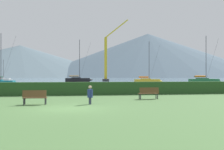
{
  "coord_description": "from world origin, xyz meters",
  "views": [
    {
      "loc": [
        -0.17,
        -16.01,
        1.91
      ],
      "look_at": [
        12.24,
        58.76,
        2.06
      ],
      "focal_mm": 43.73,
      "sensor_mm": 36.0,
      "label": 1
    }
  ],
  "objects_px": {
    "park_bench_near_path": "(35,97)",
    "person_seated_viewer": "(90,94)",
    "sailboat_slip_2": "(78,79)",
    "sailboat_slip_4": "(2,79)",
    "dock_crane": "(107,61)",
    "sailboat_slip_3": "(204,81)",
    "sailboat_slip_9": "(147,81)",
    "park_bench_under_tree": "(149,93)"
  },
  "relations": [
    {
      "from": "park_bench_under_tree",
      "to": "person_seated_viewer",
      "type": "distance_m",
      "value": 5.94
    },
    {
      "from": "sailboat_slip_4",
      "to": "park_bench_under_tree",
      "type": "height_order",
      "value": "sailboat_slip_4"
    },
    {
      "from": "sailboat_slip_3",
      "to": "person_seated_viewer",
      "type": "height_order",
      "value": "sailboat_slip_3"
    },
    {
      "from": "sailboat_slip_3",
      "to": "sailboat_slip_9",
      "type": "xyz_separation_m",
      "value": [
        -13.03,
        4.76,
        -0.07
      ]
    },
    {
      "from": "sailboat_slip_2",
      "to": "sailboat_slip_4",
      "type": "bearing_deg",
      "value": 139.68
    },
    {
      "from": "sailboat_slip_9",
      "to": "person_seated_viewer",
      "type": "bearing_deg",
      "value": -107.9
    },
    {
      "from": "sailboat_slip_3",
      "to": "sailboat_slip_4",
      "type": "height_order",
      "value": "sailboat_slip_3"
    },
    {
      "from": "park_bench_near_path",
      "to": "park_bench_under_tree",
      "type": "bearing_deg",
      "value": 21.83
    },
    {
      "from": "sailboat_slip_4",
      "to": "park_bench_near_path",
      "type": "bearing_deg",
      "value": -76.4
    },
    {
      "from": "person_seated_viewer",
      "to": "park_bench_near_path",
      "type": "bearing_deg",
      "value": -170.18
    },
    {
      "from": "sailboat_slip_9",
      "to": "park_bench_under_tree",
      "type": "distance_m",
      "value": 47.88
    },
    {
      "from": "sailboat_slip_2",
      "to": "dock_crane",
      "type": "bearing_deg",
      "value": 32.14
    },
    {
      "from": "sailboat_slip_2",
      "to": "sailboat_slip_3",
      "type": "height_order",
      "value": "sailboat_slip_2"
    },
    {
      "from": "person_seated_viewer",
      "to": "dock_crane",
      "type": "relative_size",
      "value": 0.06
    },
    {
      "from": "sailboat_slip_3",
      "to": "dock_crane",
      "type": "relative_size",
      "value": 0.56
    },
    {
      "from": "sailboat_slip_4",
      "to": "sailboat_slip_9",
      "type": "height_order",
      "value": "sailboat_slip_9"
    },
    {
      "from": "sailboat_slip_9",
      "to": "dock_crane",
      "type": "distance_m",
      "value": 24.45
    },
    {
      "from": "person_seated_viewer",
      "to": "dock_crane",
      "type": "bearing_deg",
      "value": 96.57
    },
    {
      "from": "sailboat_slip_4",
      "to": "park_bench_under_tree",
      "type": "bearing_deg",
      "value": -70.55
    },
    {
      "from": "park_bench_near_path",
      "to": "person_seated_viewer",
      "type": "distance_m",
      "value": 3.62
    },
    {
      "from": "sailboat_slip_3",
      "to": "park_bench_under_tree",
      "type": "distance_m",
      "value": 49.06
    },
    {
      "from": "sailboat_slip_2",
      "to": "sailboat_slip_4",
      "type": "relative_size",
      "value": 1.65
    },
    {
      "from": "sailboat_slip_9",
      "to": "dock_crane",
      "type": "relative_size",
      "value": 0.51
    },
    {
      "from": "sailboat_slip_2",
      "to": "person_seated_viewer",
      "type": "height_order",
      "value": "sailboat_slip_2"
    },
    {
      "from": "person_seated_viewer",
      "to": "sailboat_slip_9",
      "type": "bearing_deg",
      "value": 84.79
    },
    {
      "from": "sailboat_slip_9",
      "to": "dock_crane",
      "type": "bearing_deg",
      "value": 110.86
    },
    {
      "from": "sailboat_slip_9",
      "to": "sailboat_slip_3",
      "type": "bearing_deg",
      "value": -17.02
    },
    {
      "from": "sailboat_slip_4",
      "to": "park_bench_near_path",
      "type": "distance_m",
      "value": 88.91
    },
    {
      "from": "sailboat_slip_3",
      "to": "park_bench_near_path",
      "type": "height_order",
      "value": "sailboat_slip_3"
    },
    {
      "from": "sailboat_slip_2",
      "to": "sailboat_slip_9",
      "type": "relative_size",
      "value": 1.2
    },
    {
      "from": "sailboat_slip_2",
      "to": "park_bench_near_path",
      "type": "height_order",
      "value": "sailboat_slip_2"
    },
    {
      "from": "sailboat_slip_9",
      "to": "person_seated_viewer",
      "type": "relative_size",
      "value": 8.5
    },
    {
      "from": "sailboat_slip_3",
      "to": "park_bench_near_path",
      "type": "relative_size",
      "value": 7.52
    },
    {
      "from": "sailboat_slip_3",
      "to": "sailboat_slip_4",
      "type": "relative_size",
      "value": 1.51
    },
    {
      "from": "sailboat_slip_4",
      "to": "person_seated_viewer",
      "type": "distance_m",
      "value": 90.2
    },
    {
      "from": "park_bench_under_tree",
      "to": "dock_crane",
      "type": "xyz_separation_m",
      "value": [
        6.54,
        68.36,
        6.35
      ]
    },
    {
      "from": "sailboat_slip_3",
      "to": "person_seated_viewer",
      "type": "xyz_separation_m",
      "value": [
        -31.82,
        -44.27,
        -0.0
      ]
    },
    {
      "from": "sailboat_slip_3",
      "to": "sailboat_slip_4",
      "type": "bearing_deg",
      "value": 144.76
    },
    {
      "from": "park_bench_near_path",
      "to": "dock_crane",
      "type": "height_order",
      "value": "dock_crane"
    },
    {
      "from": "park_bench_near_path",
      "to": "sailboat_slip_2",
      "type": "bearing_deg",
      "value": 89.1
    },
    {
      "from": "sailboat_slip_2",
      "to": "park_bench_under_tree",
      "type": "distance_m",
      "value": 61.99
    },
    {
      "from": "sailboat_slip_2",
      "to": "park_bench_near_path",
      "type": "relative_size",
      "value": 8.23
    }
  ]
}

